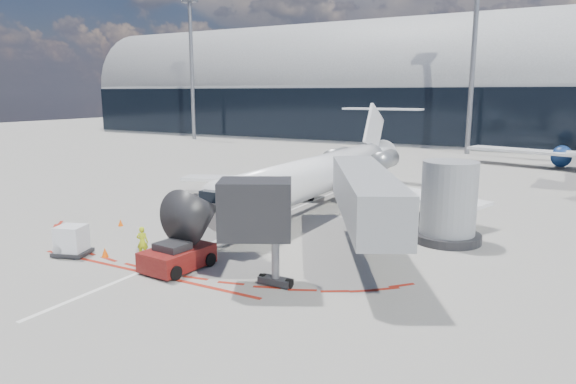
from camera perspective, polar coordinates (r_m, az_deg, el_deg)
The scene contains 13 objects.
ground at distance 35.28m, azimuth -2.80°, elevation -3.30°, with size 260.00×260.00×0.00m, color slate.
apron_centerline at distance 36.94m, azimuth -1.17°, elevation -2.63°, with size 0.25×40.00×0.01m, color silver.
apron_stop_bar at distance 26.61m, azimuth -16.05°, elevation -8.52°, with size 14.00×0.25×0.01m, color maroon.
terminal_building at distance 95.74m, azimuth 18.38°, elevation 10.33°, with size 150.00×24.15×24.00m.
jet_bridge at distance 27.90m, azimuth 11.15°, elevation -0.99°, with size 10.03×15.20×4.90m.
light_mast_west at distance 99.62m, azimuth -10.63°, elevation 12.98°, with size 0.70×0.70×25.00m, color slate.
light_mast_centre at distance 78.24m, azimuth 19.85°, elevation 13.13°, with size 0.70×0.70×25.00m, color slate.
regional_jet at distance 39.54m, azimuth 3.76°, elevation 2.07°, with size 25.12×30.98×7.76m.
pushback_tug at distance 26.41m, azimuth -12.20°, elevation -7.04°, with size 2.62×5.60×1.44m.
ramp_worker at distance 28.64m, azimuth -15.88°, elevation -5.35°, with size 0.62×0.41×1.69m, color #BBD516.
uld_container at distance 30.25m, azimuth -22.91°, elevation -5.01°, with size 2.14×1.98×1.64m.
safety_cone_left at distance 35.79m, azimuth -18.12°, elevation -3.26°, with size 0.33×0.33×0.46m, color #FF5A05.
safety_cone_right at distance 29.43m, azimuth -19.67°, elevation -6.34°, with size 0.38×0.38×0.52m, color #FF5A05.
Camera 1 is at (18.02, -29.06, 8.69)m, focal length 32.00 mm.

